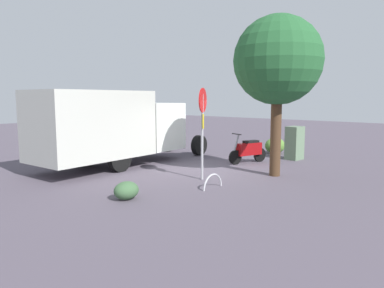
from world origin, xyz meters
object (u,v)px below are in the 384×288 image
at_px(box_truck_near, 113,125).
at_px(utility_cabinet, 294,143).
at_px(bike_rack_hoop, 213,188).
at_px(motorcycle, 249,150).
at_px(street_tree, 278,61).
at_px(stop_sign, 203,119).

height_order(box_truck_near, utility_cabinet, box_truck_near).
xyz_separation_m(box_truck_near, utility_cabinet, (-5.89, 4.43, -0.88)).
xyz_separation_m(box_truck_near, bike_rack_hoop, (0.24, 4.89, -1.58)).
bearing_deg(bike_rack_hoop, motorcycle, -160.72).
height_order(street_tree, bike_rack_hoop, street_tree).
distance_m(street_tree, bike_rack_hoop, 4.63).
relative_size(stop_sign, bike_rack_hoop, 3.38).
distance_m(motorcycle, utility_cabinet, 2.21).
distance_m(box_truck_near, bike_rack_hoop, 5.14).
bearing_deg(motorcycle, bike_rack_hoop, 36.67).
xyz_separation_m(box_truck_near, stop_sign, (-0.44, 3.94, 0.33)).
height_order(stop_sign, utility_cabinet, stop_sign).
relative_size(stop_sign, utility_cabinet, 2.07).
distance_m(motorcycle, stop_sign, 3.78).
bearing_deg(stop_sign, street_tree, 144.59).
height_order(box_truck_near, street_tree, street_tree).
bearing_deg(street_tree, stop_sign, -35.41).
height_order(box_truck_near, stop_sign, stop_sign).
bearing_deg(bike_rack_hoop, street_tree, 169.72).
bearing_deg(motorcycle, box_truck_near, -23.76).
relative_size(motorcycle, utility_cabinet, 1.27).
xyz_separation_m(stop_sign, bike_rack_hoop, (0.68, 0.95, -1.91)).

